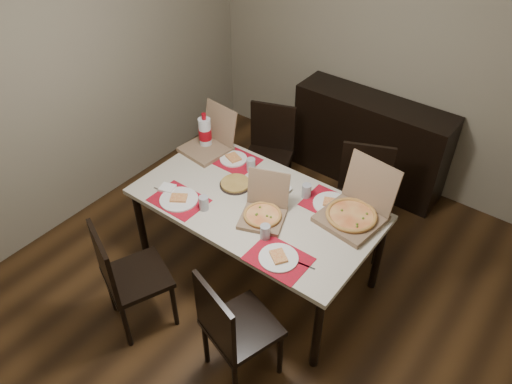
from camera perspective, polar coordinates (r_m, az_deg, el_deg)
ground at (r=4.11m, az=0.30°, el=-10.77°), size 3.80×4.00×0.02m
room_walls at (r=3.30m, az=5.08°, el=13.93°), size 3.84×4.02×2.62m
sideboard at (r=4.98m, az=12.82°, el=5.63°), size 1.50×0.40×0.90m
dining_table at (r=3.73m, az=0.00°, el=-1.97°), size 1.80×1.00×0.75m
chair_near_left at (r=3.61m, az=-14.66°, el=-9.17°), size 0.55×0.55×0.93m
chair_near_right at (r=3.24m, az=-2.75°, el=-15.18°), size 0.53×0.53×0.93m
chair_far_left at (r=4.64m, az=1.50°, el=4.81°), size 0.54×0.54×0.93m
chair_far_right at (r=4.21m, az=12.02°, el=-0.33°), size 0.55×0.55×0.93m
setting_near_left at (r=3.72m, az=-8.32°, el=-0.81°), size 0.50×0.30×0.11m
setting_near_right at (r=3.30m, az=2.19°, el=-6.74°), size 0.46×0.30×0.11m
setting_far_left at (r=4.07m, az=-2.24°, el=3.74°), size 0.46×0.30×0.11m
setting_far_right at (r=3.70m, az=7.90°, el=-0.98°), size 0.49×0.30×0.11m
napkin_loose at (r=3.68m, az=0.27°, el=-1.10°), size 0.15×0.15×0.02m
pizza_box_center at (r=3.53m, az=0.89°, el=-2.22°), size 0.40×0.42×0.30m
pizza_box_right at (r=3.58m, az=11.17°, el=-2.27°), size 0.46×0.49×0.41m
pizza_box_left at (r=4.22m, az=-5.37°, el=5.60°), size 0.39×0.42×0.35m
faina_plate at (r=3.83m, az=-2.36°, el=0.93°), size 0.25×0.25×0.03m
dip_bowl at (r=3.78m, az=3.25°, el=0.30°), size 0.11×0.11×0.03m
soda_bottle at (r=4.20m, az=-5.84°, el=6.71°), size 0.11×0.11×0.32m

